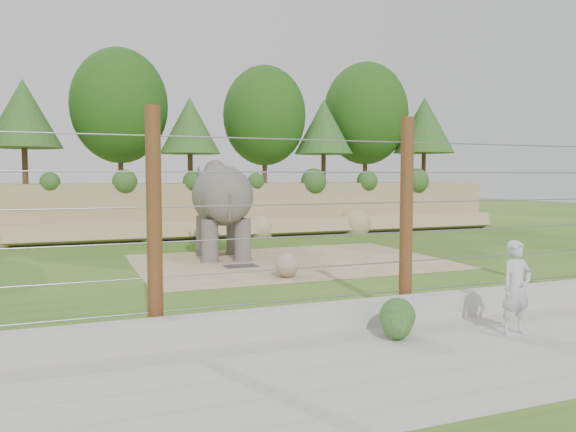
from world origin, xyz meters
name	(u,v)px	position (x,y,z in m)	size (l,w,h in m)	color
ground	(314,278)	(0.00, 0.00, 0.00)	(90.00, 90.00, 0.00)	#40641D
back_embankment	(219,153)	(0.59, 12.68, 3.97)	(30.00, 5.52, 8.77)	tan
dirt_patch	(291,261)	(0.50, 3.00, 0.01)	(10.00, 7.00, 0.02)	#997E60
drain_grate	(241,266)	(-1.36, 2.55, 0.04)	(1.00, 0.60, 0.03)	#262628
elephant	(222,210)	(-1.40, 4.60, 1.68)	(1.77, 4.14, 3.35)	#605B55
stone_ball	(287,265)	(-0.71, 0.29, 0.35)	(0.66, 0.66, 0.66)	gray
retaining_wall	(419,308)	(0.00, -5.00, 0.25)	(26.00, 0.35, 0.50)	#AEABA1
walkway	(491,349)	(0.00, -7.00, 0.01)	(26.00, 4.00, 0.01)	#AEABA1
barrier_fence	(406,217)	(0.00, -4.50, 2.00)	(20.26, 0.26, 4.00)	#562C14
walkway_shrub	(398,319)	(-1.00, -5.80, 0.32)	(0.62, 0.62, 0.62)	#254E20
zookeeper	(516,288)	(1.00, -6.48, 0.85)	(0.61, 0.40, 1.68)	#B2B6BC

